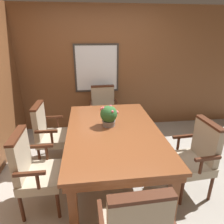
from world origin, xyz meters
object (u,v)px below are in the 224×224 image
object	(u,v)px
dining_table	(113,135)
chair_head_far	(104,108)
potted_plant	(109,115)
chair_left_far	(48,131)
chair_left_near	(33,168)
chair_right_near	(196,155)

from	to	relation	value
dining_table	chair_head_far	distance (m)	1.34
chair_head_far	potted_plant	xyz separation A→B (m)	(-0.02, -1.19, 0.35)
dining_table	chair_left_far	distance (m)	1.06
chair_left_near	chair_right_near	distance (m)	1.96
chair_head_far	chair_left_far	xyz separation A→B (m)	(-0.93, -0.89, 0.00)
chair_left_near	dining_table	bearing A→B (deg)	-64.46
chair_right_near	dining_table	bearing A→B (deg)	-118.11
chair_head_far	chair_left_near	size ratio (longest dim) A/B	1.00
chair_head_far	potted_plant	distance (m)	1.24
dining_table	potted_plant	distance (m)	0.28
chair_left_far	chair_right_near	xyz separation A→B (m)	(1.95, -0.88, 0.00)
potted_plant	chair_left_far	bearing A→B (deg)	161.80
chair_left_far	potted_plant	bearing A→B (deg)	-106.25
dining_table	chair_head_far	size ratio (longest dim) A/B	2.03
chair_head_far	chair_right_near	xyz separation A→B (m)	(1.01, -1.77, 0.00)
chair_left_far	chair_right_near	size ratio (longest dim) A/B	1.00
dining_table	chair_right_near	xyz separation A→B (m)	(0.99, -0.44, -0.10)
chair_right_near	potted_plant	bearing A→B (deg)	-123.27
chair_head_far	chair_left_near	world-z (taller)	same
chair_head_far	potted_plant	size ratio (longest dim) A/B	3.16
chair_left_near	chair_right_near	size ratio (longest dim) A/B	1.00
dining_table	potted_plant	xyz separation A→B (m)	(-0.05, 0.14, 0.24)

